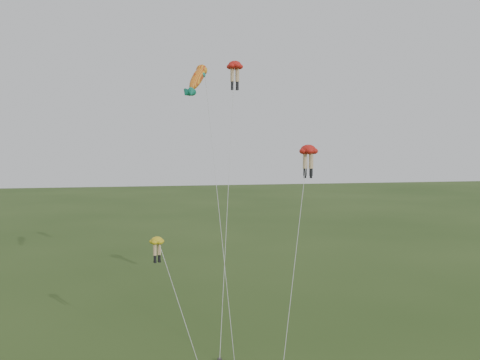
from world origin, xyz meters
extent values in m
ellipsoid|color=red|center=(1.73, 10.71, 20.20)|extent=(1.51, 1.51, 0.69)
cylinder|color=#D6AE7E|center=(1.52, 10.69, 19.39)|extent=(0.31, 0.31, 1.05)
cylinder|color=black|center=(1.52, 10.69, 18.60)|extent=(0.24, 0.24, 0.52)
cube|color=black|center=(1.52, 10.69, 18.26)|extent=(0.20, 0.32, 0.15)
cylinder|color=#D6AE7E|center=(1.94, 10.74, 19.39)|extent=(0.31, 0.31, 1.05)
cylinder|color=black|center=(1.94, 10.74, 18.60)|extent=(0.24, 0.24, 0.52)
cube|color=black|center=(1.94, 10.74, 18.26)|extent=(0.20, 0.32, 0.15)
cylinder|color=silver|center=(0.21, 5.61, 10.38)|extent=(3.07, 10.25, 20.33)
cube|color=black|center=(-1.30, 0.50, 0.12)|extent=(0.25, 0.35, 0.24)
ellipsoid|color=red|center=(6.20, 5.48, 13.42)|extent=(1.87, 1.87, 0.72)
cylinder|color=#D6AE7E|center=(5.99, 5.56, 12.57)|extent=(0.32, 0.32, 1.10)
cylinder|color=black|center=(5.99, 5.56, 11.74)|extent=(0.25, 0.25, 0.55)
cube|color=black|center=(5.99, 5.56, 11.38)|extent=(0.29, 0.37, 0.16)
cylinder|color=#D6AE7E|center=(6.40, 5.40, 12.57)|extent=(0.32, 0.32, 1.10)
cylinder|color=black|center=(6.40, 5.40, 11.74)|extent=(0.25, 0.25, 0.55)
cube|color=black|center=(6.40, 5.40, 11.38)|extent=(0.29, 0.37, 0.16)
cylinder|color=silver|center=(4.09, 1.58, 7.00)|extent=(4.25, 7.84, 13.57)
ellipsoid|color=gold|center=(-5.13, 1.09, 7.84)|extent=(1.23, 1.23, 0.48)
cylinder|color=#D6AE7E|center=(-5.27, 1.04, 7.28)|extent=(0.21, 0.21, 0.73)
cylinder|color=black|center=(-5.27, 1.04, 6.73)|extent=(0.17, 0.17, 0.36)
cube|color=black|center=(-5.27, 1.04, 6.50)|extent=(0.19, 0.24, 0.11)
cylinder|color=#D6AE7E|center=(-5.00, 1.14, 7.28)|extent=(0.21, 0.21, 0.73)
cylinder|color=black|center=(-5.00, 1.14, 6.73)|extent=(0.17, 0.17, 0.36)
cube|color=black|center=(-5.00, 1.14, 6.50)|extent=(0.19, 0.24, 0.11)
cylinder|color=silver|center=(-3.92, -0.22, 4.14)|extent=(2.45, 2.66, 7.86)
ellipsoid|color=#FAA01F|center=(-1.64, 8.06, 18.78)|extent=(2.30, 2.58, 2.59)
sphere|color=#FAA01F|center=(-1.64, 8.06, 18.78)|extent=(1.49, 1.56, 1.27)
cone|color=#127961|center=(-1.64, 8.06, 18.78)|extent=(1.29, 1.38, 1.20)
cone|color=#127961|center=(-1.64, 8.06, 18.78)|extent=(1.29, 1.38, 1.20)
cone|color=#127961|center=(-1.64, 8.06, 18.78)|extent=(0.73, 0.78, 0.67)
cone|color=#127961|center=(-1.64, 8.06, 18.78)|extent=(0.73, 0.78, 0.67)
cone|color=#B43812|center=(-1.64, 8.06, 18.78)|extent=(0.76, 0.79, 0.66)
cylinder|color=silver|center=(-1.05, 3.98, 9.50)|extent=(1.21, 8.20, 18.57)
camera|label=1|loc=(-6.83, -32.05, 13.71)|focal=40.00mm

